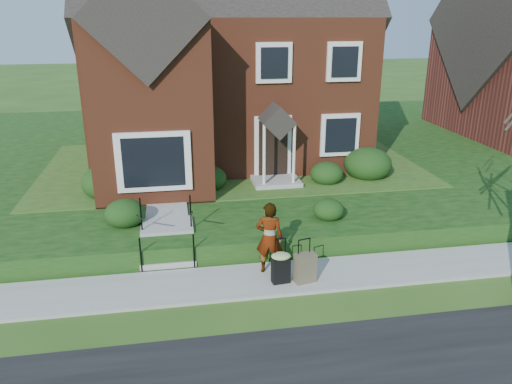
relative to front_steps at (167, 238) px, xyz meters
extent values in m
plane|color=#2D5119|center=(2.50, -1.84, -0.47)|extent=(120.00, 120.00, 0.00)
cube|color=#9E9B93|center=(2.50, -1.84, -0.43)|extent=(60.00, 1.60, 0.08)
cube|color=#11370F|center=(6.50, 9.06, -0.17)|extent=(44.00, 20.00, 0.60)
cube|color=#9E9B93|center=(0.00, 3.16, 0.16)|extent=(1.20, 6.00, 0.06)
cube|color=brown|center=(2.50, 8.16, 2.83)|extent=(10.00, 8.00, 5.40)
cube|color=brown|center=(-0.30, 3.36, 2.83)|extent=(3.60, 2.40, 5.40)
cube|color=white|center=(-0.30, 2.21, 1.53)|extent=(2.20, 0.30, 1.80)
cube|color=black|center=(3.70, 4.10, 1.18)|extent=(1.00, 0.12, 2.10)
cube|color=black|center=(6.10, 4.11, 1.63)|extent=(1.40, 0.10, 1.50)
cube|color=#9E9B93|center=(0.00, -0.84, -0.32)|extent=(1.40, 0.30, 0.15)
cube|color=#9E9B93|center=(0.00, -0.54, -0.17)|extent=(1.40, 0.30, 0.15)
cube|color=#9E9B93|center=(0.00, -0.24, -0.02)|extent=(1.40, 0.30, 0.15)
cube|color=#9E9B93|center=(0.00, 0.06, 0.13)|extent=(1.40, 0.30, 0.15)
cube|color=#9E9B93|center=(0.00, 0.61, 0.13)|extent=(1.40, 0.80, 0.15)
cylinder|color=black|center=(-0.65, -0.99, 0.06)|extent=(0.04, 0.04, 0.90)
cylinder|color=black|center=(-0.65, 0.21, 0.66)|extent=(0.04, 0.04, 0.90)
cylinder|color=black|center=(0.65, -0.99, 0.06)|extent=(0.04, 0.04, 0.90)
cylinder|color=black|center=(0.65, 0.21, 0.66)|extent=(0.04, 0.04, 0.90)
ellipsoid|color=#133710|center=(-1.85, 3.37, 0.69)|extent=(1.61, 1.61, 1.13)
ellipsoid|color=#133710|center=(1.39, 3.53, 0.55)|extent=(1.21, 1.21, 0.85)
ellipsoid|color=#133710|center=(5.46, 3.44, 0.52)|extent=(1.14, 1.14, 0.80)
ellipsoid|color=#133710|center=(7.09, 3.81, 0.72)|extent=(1.70, 1.70, 1.19)
ellipsoid|color=#133710|center=(-1.13, 0.90, 0.51)|extent=(1.11, 1.11, 0.78)
ellipsoid|color=#133710|center=(4.55, 0.34, 0.44)|extent=(0.89, 0.89, 0.63)
imported|color=#999999|center=(2.46, -1.54, 0.52)|extent=(0.76, 0.61, 1.82)
cube|color=black|center=(2.63, -2.10, -0.08)|extent=(0.44, 0.27, 0.63)
cylinder|color=black|center=(2.63, -2.10, 0.71)|extent=(0.25, 0.05, 0.03)
cylinder|color=black|center=(2.50, -2.10, 0.47)|extent=(0.02, 0.02, 0.47)
cylinder|color=black|center=(2.75, -2.10, 0.47)|extent=(0.02, 0.02, 0.47)
cylinder|color=black|center=(2.48, -2.10, -0.36)|extent=(0.05, 0.06, 0.06)
cylinder|color=black|center=(2.77, -2.10, -0.36)|extent=(0.05, 0.06, 0.06)
ellipsoid|color=#99BF6D|center=(2.63, -2.10, 0.31)|extent=(0.50, 0.42, 0.15)
cube|color=brown|center=(3.20, -2.16, -0.04)|extent=(0.55, 0.39, 0.72)
cylinder|color=black|center=(3.20, -2.16, 0.67)|extent=(0.30, 0.10, 0.03)
cylinder|color=black|center=(3.05, -2.16, 0.50)|extent=(0.02, 0.02, 0.35)
cylinder|color=black|center=(3.35, -2.16, 0.50)|extent=(0.02, 0.02, 0.35)
cylinder|color=black|center=(3.03, -2.16, -0.36)|extent=(0.05, 0.07, 0.06)
cylinder|color=black|center=(3.38, -2.16, -0.36)|extent=(0.05, 0.07, 0.06)
camera|label=1|loc=(0.27, -12.31, 5.62)|focal=35.00mm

